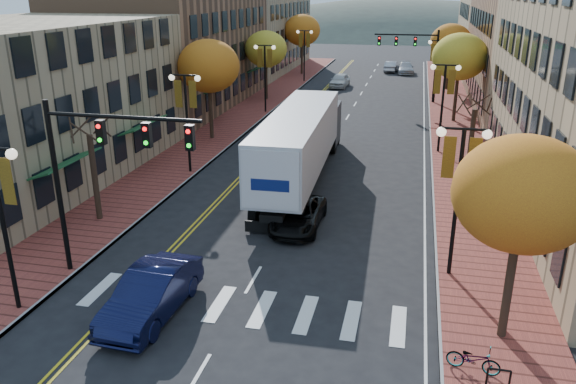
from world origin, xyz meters
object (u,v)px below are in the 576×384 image
Objects in this scene: navy_sedan at (151,293)px; bicycle at (473,359)px; semi_truck at (302,138)px; black_suv at (298,215)px.

navy_sedan is 3.25× the size of bicycle.
semi_truck is 7.28m from black_suv.
black_suv is 11.96m from bicycle.
black_suv is at bearing 70.53° from navy_sedan.
black_suv is (3.43, 8.57, -0.19)m from navy_sedan.
bicycle is (8.47, -16.43, -1.98)m from semi_truck.
navy_sedan is at bearing -111.75° from black_suv.
bicycle is (7.25, -9.51, -0.09)m from black_suv.
navy_sedan is (-2.21, -15.49, -1.71)m from semi_truck.
semi_truck is 11.25× the size of bicycle.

